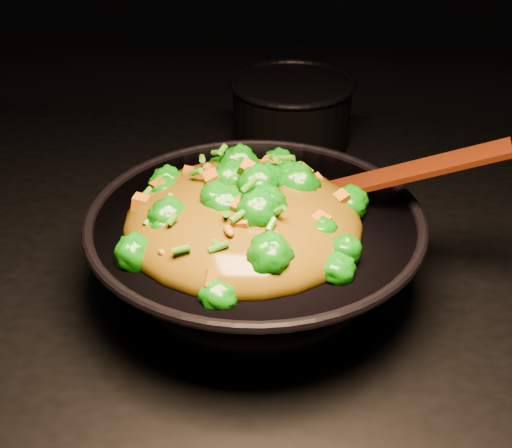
# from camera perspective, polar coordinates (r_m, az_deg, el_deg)

# --- Properties ---
(wok) EXTENTS (0.51, 0.51, 0.11)m
(wok) POSITION_cam_1_polar(r_m,az_deg,el_deg) (0.89, -0.06, -2.56)
(wok) COLOR black
(wok) RESTS_ON stovetop
(stir_fry) EXTENTS (0.35, 0.35, 0.10)m
(stir_fry) POSITION_cam_1_polar(r_m,az_deg,el_deg) (0.82, -1.07, 2.62)
(stir_fry) COLOR #0F7208
(stir_fry) RESTS_ON wok
(spatula) EXTENTS (0.26, 0.07, 0.11)m
(spatula) POSITION_cam_1_polar(r_m,az_deg,el_deg) (0.88, 11.16, 3.88)
(spatula) COLOR #3B1409
(spatula) RESTS_ON wok
(back_pot) EXTENTS (0.22, 0.22, 0.12)m
(back_pot) POSITION_cam_1_polar(r_m,az_deg,el_deg) (1.27, 2.87, 8.95)
(back_pot) COLOR black
(back_pot) RESTS_ON stovetop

